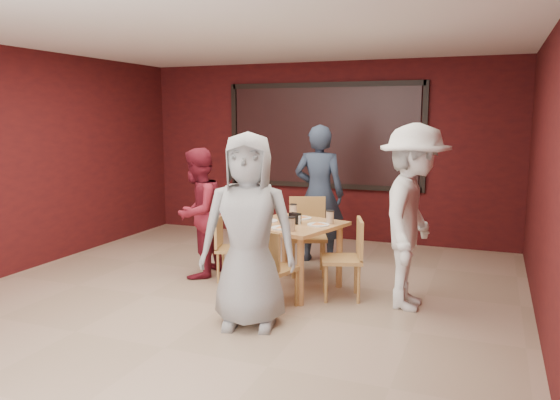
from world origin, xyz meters
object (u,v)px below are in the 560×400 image
at_px(chair_back, 308,231).
at_px(diner_left, 198,213).
at_px(dining_table, 292,231).
at_px(diner_front, 248,231).
at_px(chair_right, 349,254).
at_px(diner_back, 319,194).
at_px(diner_right, 413,217).
at_px(chair_left, 227,245).
at_px(chair_front, 270,265).

bearing_deg(chair_back, diner_left, -152.21).
bearing_deg(chair_back, dining_table, -85.61).
bearing_deg(diner_front, chair_right, 42.84).
bearing_deg(diner_back, diner_right, 130.63).
relative_size(chair_left, chair_right, 0.88).
xyz_separation_m(chair_right, diner_right, (0.66, -0.03, 0.45)).
bearing_deg(chair_back, chair_front, -87.01).
bearing_deg(chair_right, chair_front, -135.99).
height_order(chair_right, diner_back, diner_back).
height_order(chair_left, diner_back, diner_back).
bearing_deg(chair_front, diner_back, 93.11).
height_order(chair_front, chair_back, chair_back).
distance_m(dining_table, diner_front, 1.19).
distance_m(chair_front, chair_left, 1.15).
relative_size(chair_right, diner_right, 0.46).
height_order(chair_back, diner_left, diner_left).
xyz_separation_m(chair_front, diner_back, (-0.11, 1.99, 0.45)).
distance_m(chair_back, diner_right, 1.66).
bearing_deg(diner_left, chair_left, 85.16).
height_order(dining_table, diner_right, diner_right).
bearing_deg(chair_front, chair_right, 44.01).
relative_size(chair_left, diner_right, 0.41).
height_order(diner_front, diner_right, diner_right).
bearing_deg(diner_left, chair_back, 116.39).
xyz_separation_m(dining_table, diner_left, (-1.26, 0.08, 0.12)).
relative_size(dining_table, diner_front, 0.66).
bearing_deg(dining_table, diner_left, 176.42).
height_order(chair_front, diner_front, diner_front).
distance_m(diner_back, diner_right, 1.99).
bearing_deg(diner_left, dining_table, 85.03).
relative_size(chair_front, diner_left, 0.53).
xyz_separation_m(chair_front, diner_left, (-1.28, 0.78, 0.32)).
xyz_separation_m(diner_front, diner_back, (-0.08, 2.45, 0.01)).
distance_m(diner_back, diner_left, 1.69).
distance_m(dining_table, diner_left, 1.26).
bearing_deg(diner_right, diner_front, 130.15).
xyz_separation_m(chair_front, diner_right, (1.32, 0.61, 0.47)).
bearing_deg(chair_right, diner_left, 175.55).
bearing_deg(chair_right, diner_back, 119.27).
relative_size(diner_front, diner_left, 1.15).
height_order(chair_right, diner_front, diner_front).
relative_size(chair_front, diner_back, 0.45).
relative_size(chair_back, diner_back, 0.51).
bearing_deg(chair_left, chair_right, -4.72).
xyz_separation_m(dining_table, chair_left, (-0.85, 0.05, -0.24)).
xyz_separation_m(dining_table, diner_front, (-0.00, -1.16, 0.24)).
bearing_deg(diner_front, diner_left, 119.93).
bearing_deg(diner_front, chair_front, 71.68).
xyz_separation_m(chair_back, chair_right, (0.73, -0.78, -0.04)).
bearing_deg(dining_table, chair_back, 94.39).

